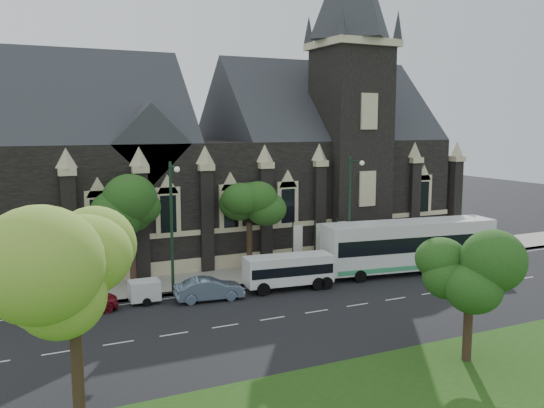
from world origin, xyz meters
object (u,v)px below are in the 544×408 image
street_lamp_mid (172,220)px  banner_flag_center (318,240)px  box_trailer (144,290)px  sedan (209,289)px  tour_coach (409,245)px  tree_walk_left (133,206)px  shuttle_bus (289,270)px  car_far_red (79,301)px  tree_park_east (471,267)px  tree_park_near (79,268)px  tree_walk_right (251,198)px  banner_flag_left (296,242)px  street_lamp_near (351,207)px  banner_flag_right (340,238)px

street_lamp_mid → banner_flag_center: street_lamp_mid is taller
box_trailer → sedan: 4.15m
tour_coach → tree_walk_left: bearing=172.1°
shuttle_bus → car_far_red: (-13.91, 0.77, -0.61)m
sedan → box_trailer: bearing=79.8°
tour_coach → tree_park_east: bearing=-111.1°
tree_park_near → box_trailer: size_ratio=3.06×
tree_walk_right → car_far_red: bearing=-160.1°
banner_flag_left → sedan: 9.51m
tree_walk_right → shuttle_bus: 7.17m
tour_coach → box_trailer: 20.39m
tree_park_near → tour_coach: 29.69m
tree_park_east → street_lamp_near: size_ratio=0.70×
tree_park_near → tree_walk_right: 24.58m
tree_walk_right → banner_flag_left: (3.08, -1.71, -3.43)m
shuttle_bus → car_far_red: size_ratio=1.38×
tree_park_near → tree_walk_right: (14.98, 19.48, -0.60)m
tree_walk_left → banner_flag_right: tree_walk_left is taller
banner_flag_left → shuttle_bus: bearing=-123.8°
tree_walk_left → tree_park_near: bearing=-107.1°
banner_flag_center → tree_walk_right: bearing=161.4°
banner_flag_center → sedan: size_ratio=0.89×
tree_walk_left → tour_coach: tree_walk_left is taller
banner_flag_right → box_trailer: bearing=-170.4°
street_lamp_mid → shuttle_bus: size_ratio=1.42×
tree_park_near → sedan: bearing=55.3°
tree_walk_right → street_lamp_near: 7.72m
street_lamp_near → tree_walk_right: bearing=151.9°
shuttle_bus → car_far_red: shuttle_bus is taller
street_lamp_mid → shuttle_bus: 8.75m
tree_park_east → street_lamp_near: 16.86m
tree_park_east → tree_walk_left: tree_walk_left is taller
street_lamp_mid → banner_flag_right: 14.67m
tree_park_near → tree_park_east: tree_park_near is taller
tree_walk_left → car_far_red: 8.23m
tree_walk_left → sedan: (3.59, -5.66, -4.99)m
tree_park_east → banner_flag_right: bearing=77.4°
shuttle_bus → sedan: (-5.87, -0.04, -0.65)m
street_lamp_near → box_trailer: size_ratio=3.22×
tree_walk_right → tree_walk_left: tree_walk_right is taller
tree_walk_right → street_lamp_near: size_ratio=0.87×
tree_walk_right → street_lamp_mid: bearing=-153.4°
tree_walk_right → tour_coach: tree_walk_right is taller
street_lamp_near → street_lamp_mid: size_ratio=1.00×
tree_park_east → tree_walk_right: 20.29m
tree_park_near → sedan: (9.57, 13.81, -5.68)m
tree_walk_right → tour_coach: (10.91, -5.59, -3.64)m
sedan → banner_flag_right: bearing=-66.3°
tree_park_near → banner_flag_right: tree_park_near is taller
tree_park_near → street_lamp_mid: (7.77, 15.86, -1.30)m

